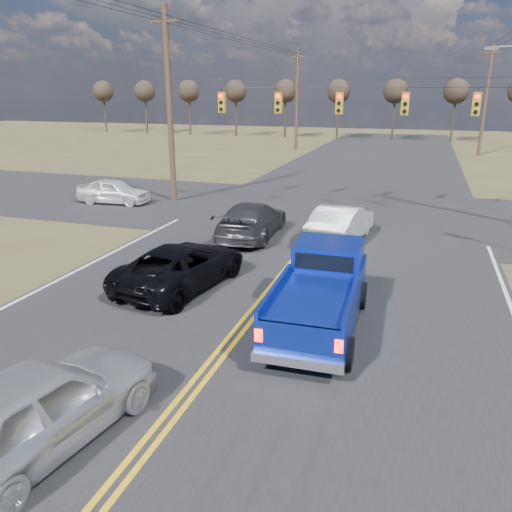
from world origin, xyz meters
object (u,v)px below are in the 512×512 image
(pickup_truck, at_px, (320,293))
(silver_suv, at_px, (38,406))
(dgrey_car_queue, at_px, (252,220))
(cross_car_west, at_px, (114,191))
(white_car_queue, at_px, (341,223))
(black_suv, at_px, (182,266))

(pickup_truck, height_order, silver_suv, pickup_truck)
(silver_suv, height_order, dgrey_car_queue, silver_suv)
(silver_suv, xyz_separation_m, dgrey_car_queue, (-0.79, 13.51, -0.05))
(cross_car_west, bearing_deg, pickup_truck, -133.53)
(dgrey_car_queue, bearing_deg, silver_suv, 91.00)
(pickup_truck, height_order, white_car_queue, pickup_truck)
(black_suv, xyz_separation_m, dgrey_car_queue, (0.25, 6.02, 0.05))
(pickup_truck, bearing_deg, dgrey_car_queue, 118.57)
(silver_suv, distance_m, dgrey_car_queue, 13.53)
(pickup_truck, relative_size, dgrey_car_queue, 1.05)
(cross_car_west, bearing_deg, white_car_queue, -108.44)
(pickup_truck, bearing_deg, cross_car_west, 138.38)
(white_car_queue, bearing_deg, pickup_truck, 102.69)
(black_suv, relative_size, dgrey_car_queue, 0.98)
(pickup_truck, xyz_separation_m, black_suv, (-4.65, 1.47, -0.27))
(silver_suv, height_order, black_suv, silver_suv)
(pickup_truck, relative_size, cross_car_west, 1.34)
(pickup_truck, distance_m, dgrey_car_queue, 8.69)
(silver_suv, bearing_deg, dgrey_car_queue, -77.30)
(dgrey_car_queue, bearing_deg, pickup_truck, 118.06)
(white_car_queue, bearing_deg, dgrey_car_queue, 15.25)
(silver_suv, xyz_separation_m, cross_car_west, (-10.07, 17.40, -0.11))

